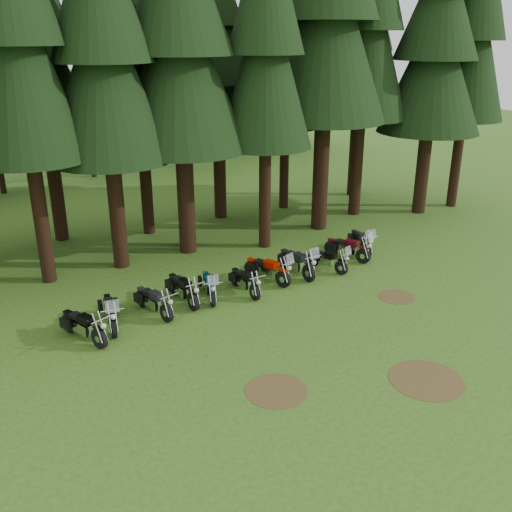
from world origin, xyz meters
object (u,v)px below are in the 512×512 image
object	(u,v)px
motorcycle_9	(347,249)
motorcycle_8	(328,261)
motorcycle_7	(297,263)
motorcycle_1	(110,313)
motorcycle_2	(154,302)
motorcycle_6	(267,270)
motorcycle_3	(183,290)
motorcycle_4	(209,287)
motorcycle_10	(361,242)
motorcycle_5	(245,282)
motorcycle_0	(84,327)

from	to	relation	value
motorcycle_9	motorcycle_8	bearing A→B (deg)	179.20
motorcycle_7	motorcycle_9	xyz separation A→B (m)	(2.98, 0.16, -0.03)
motorcycle_1	motorcycle_2	world-z (taller)	motorcycle_1
motorcycle_7	motorcycle_9	world-z (taller)	motorcycle_7
motorcycle_7	motorcycle_6	bearing A→B (deg)	179.26
motorcycle_3	motorcycle_4	xyz separation A→B (m)	(0.99, -0.24, -0.03)
motorcycle_8	motorcycle_10	world-z (taller)	motorcycle_10
motorcycle_9	motorcycle_10	bearing A→B (deg)	-0.97
motorcycle_4	motorcycle_8	bearing A→B (deg)	15.91
motorcycle_5	motorcycle_1	bearing A→B (deg)	-179.63
motorcycle_1	motorcycle_3	bearing A→B (deg)	20.69
motorcycle_0	motorcycle_1	xyz separation A→B (m)	(1.08, 0.44, 0.02)
motorcycle_2	motorcycle_7	bearing A→B (deg)	-8.55
motorcycle_0	motorcycle_7	world-z (taller)	motorcycle_7
motorcycle_2	motorcycle_10	distance (m)	10.66
motorcycle_5	motorcycle_10	size ratio (longest dim) A/B	0.96
motorcycle_7	motorcycle_8	bearing A→B (deg)	-12.27
motorcycle_1	motorcycle_3	xyz separation A→B (m)	(2.96, 0.36, -0.01)
motorcycle_7	motorcycle_0	bearing A→B (deg)	-175.43
motorcycle_5	motorcycle_10	distance (m)	6.97
motorcycle_5	motorcycle_6	distance (m)	1.37
motorcycle_2	motorcycle_10	size ratio (longest dim) A/B	1.01
motorcycle_1	motorcycle_5	size ratio (longest dim) A/B	1.10
motorcycle_5	motorcycle_8	size ratio (longest dim) A/B	1.03
motorcycle_0	motorcycle_1	world-z (taller)	motorcycle_1
motorcycle_0	motorcycle_6	size ratio (longest dim) A/B	0.95
motorcycle_4	motorcycle_8	distance (m)	5.60
motorcycle_1	motorcycle_4	world-z (taller)	motorcycle_1
motorcycle_2	motorcycle_9	size ratio (longest dim) A/B	0.98
motorcycle_6	motorcycle_7	xyz separation A→B (m)	(1.46, -0.05, 0.02)
motorcycle_7	motorcycle_9	distance (m)	2.98
motorcycle_7	motorcycle_4	bearing A→B (deg)	-179.18
motorcycle_7	motorcycle_8	size ratio (longest dim) A/B	1.18
motorcycle_2	motorcycle_9	world-z (taller)	motorcycle_9
motorcycle_3	motorcycle_4	size ratio (longest dim) A/B	1.10
motorcycle_2	motorcycle_6	xyz separation A→B (m)	(5.05, 0.10, 0.04)
motorcycle_2	motorcycle_3	xyz separation A→B (m)	(1.33, 0.33, 0.02)
motorcycle_8	motorcycle_9	xyz separation A→B (m)	(1.57, 0.50, 0.05)
motorcycle_0	motorcycle_6	bearing A→B (deg)	-13.27
motorcycle_2	motorcycle_6	distance (m)	5.05
motorcycle_2	motorcycle_8	world-z (taller)	motorcycle_8
motorcycle_2	motorcycle_4	world-z (taller)	motorcycle_4
motorcycle_1	motorcycle_6	world-z (taller)	motorcycle_6
motorcycle_1	motorcycle_9	bearing A→B (deg)	14.92
motorcycle_0	motorcycle_8	size ratio (longest dim) A/B	1.09
motorcycle_1	motorcycle_10	distance (m)	12.29
motorcycle_8	motorcycle_4	bearing A→B (deg)	161.86
motorcycle_3	motorcycle_2	bearing A→B (deg)	-165.40
motorcycle_9	motorcycle_4	bearing A→B (deg)	162.61
motorcycle_7	motorcycle_10	distance (m)	4.17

